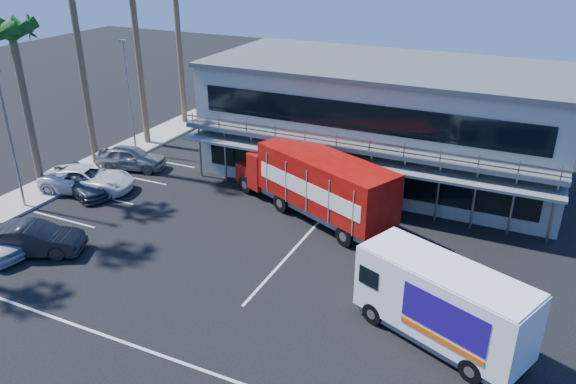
% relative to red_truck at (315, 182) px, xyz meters
% --- Properties ---
extents(ground, '(120.00, 120.00, 0.00)m').
position_rel_red_truck_xyz_m(ground, '(-1.47, -7.28, -2.04)').
color(ground, black).
rests_on(ground, ground).
extents(building, '(22.40, 12.00, 7.30)m').
position_rel_red_truck_xyz_m(building, '(1.53, 7.66, 1.61)').
color(building, '#A1A698').
rests_on(building, ground).
extents(curb_strip, '(3.00, 32.00, 0.16)m').
position_rel_red_truck_xyz_m(curb_strip, '(-16.47, -1.28, -1.96)').
color(curb_strip, '#A5A399').
rests_on(curb_strip, ground).
extents(palm_c, '(2.80, 2.80, 10.75)m').
position_rel_red_truck_xyz_m(palm_c, '(-16.37, -4.28, 7.17)').
color(palm_c, brown).
rests_on(palm_c, ground).
extents(light_pole_near, '(0.50, 0.25, 8.09)m').
position_rel_red_truck_xyz_m(light_pole_near, '(-15.67, -6.28, 2.46)').
color(light_pole_near, gray).
rests_on(light_pole_near, ground).
extents(light_pole_far, '(0.50, 0.25, 8.09)m').
position_rel_red_truck_xyz_m(light_pole_far, '(-15.67, 3.72, 2.46)').
color(light_pole_far, gray).
rests_on(light_pole_far, ground).
extents(red_truck, '(11.06, 6.91, 3.71)m').
position_rel_red_truck_xyz_m(red_truck, '(0.00, 0.00, 0.00)').
color(red_truck, '#97100C').
rests_on(red_truck, ground).
extents(white_van, '(7.16, 4.73, 3.31)m').
position_rel_red_truck_xyz_m(white_van, '(8.52, -7.94, -0.28)').
color(white_van, white).
rests_on(white_van, ground).
extents(parked_car_b, '(5.05, 3.53, 1.58)m').
position_rel_red_truck_xyz_m(parked_car_b, '(-10.97, -9.78, -1.25)').
color(parked_car_b, black).
rests_on(parked_car_b, ground).
extents(parked_car_c, '(6.18, 4.07, 1.58)m').
position_rel_red_truck_xyz_m(parked_car_c, '(-13.97, -2.88, -1.25)').
color(parked_car_c, white).
rests_on(parked_car_c, ground).
extents(parked_car_d, '(4.94, 3.40, 1.33)m').
position_rel_red_truck_xyz_m(parked_car_d, '(-13.97, -3.28, -1.38)').
color(parked_car_d, '#303440').
rests_on(parked_car_d, ground).
extents(parked_car_e, '(5.01, 2.96, 1.60)m').
position_rel_red_truck_xyz_m(parked_car_e, '(-13.97, 1.21, -1.24)').
color(parked_car_e, slate).
rests_on(parked_car_e, ground).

